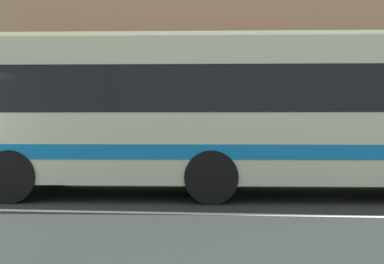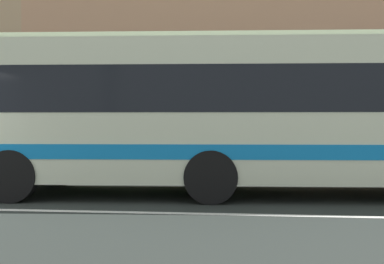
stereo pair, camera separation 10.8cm
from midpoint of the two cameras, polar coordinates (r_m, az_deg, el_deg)
apartment_block_right at (r=23.04m, az=14.51°, el=13.40°), size 22.48×11.35×12.79m
transit_bus at (r=10.03m, az=6.39°, el=2.67°), size 11.00×3.25×3.23m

